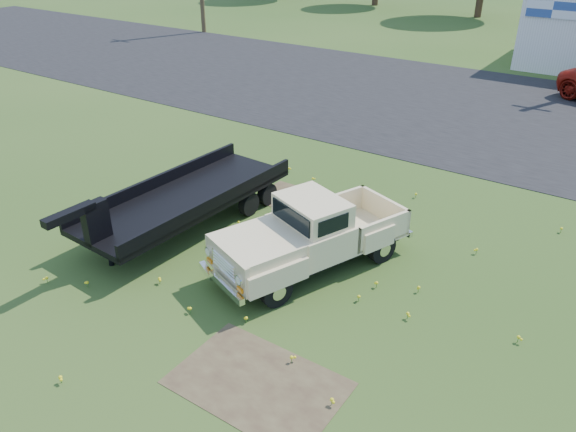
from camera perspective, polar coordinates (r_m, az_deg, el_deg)
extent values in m
plane|color=#2A4A18|center=(13.02, -0.43, -6.23)|extent=(140.00, 140.00, 0.00)
cube|color=black|center=(25.68, 19.21, 10.04)|extent=(90.00, 14.00, 0.02)
cube|color=#453324|center=(10.47, -3.07, -16.60)|extent=(3.00, 2.00, 0.01)
cube|color=#453324|center=(16.49, 0.74, 1.71)|extent=(2.20, 1.60, 0.01)
cube|color=white|center=(32.53, 25.30, 18.42)|extent=(2.50, 0.08, 0.80)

